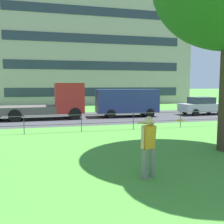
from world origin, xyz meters
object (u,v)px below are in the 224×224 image
(flatbed_truck_right, at_px, (50,103))
(apartment_building_background, at_px, (90,44))
(panel_van_far_left, at_px, (127,101))
(frisbee, at_px, (180,120))
(car_silver_far_right, at_px, (202,106))
(person_thrower, at_px, (148,145))

(flatbed_truck_right, relative_size, apartment_building_background, 0.27)
(flatbed_truck_right, relative_size, panel_van_far_left, 1.46)
(frisbee, xyz_separation_m, flatbed_truck_right, (-4.12, 12.58, -0.24))
(frisbee, height_order, car_silver_far_right, car_silver_far_right)
(flatbed_truck_right, distance_m, apartment_building_background, 20.28)
(person_thrower, relative_size, apartment_building_background, 0.06)
(car_silver_far_right, bearing_deg, frisbee, -125.89)
(flatbed_truck_right, height_order, apartment_building_background, apartment_building_background)
(person_thrower, relative_size, frisbee, 5.05)
(person_thrower, height_order, flatbed_truck_right, flatbed_truck_right)
(flatbed_truck_right, height_order, car_silver_far_right, flatbed_truck_right)
(person_thrower, xyz_separation_m, frisbee, (1.48, 0.93, 0.51))
(person_thrower, distance_m, apartment_building_background, 32.51)
(frisbee, bearing_deg, car_silver_far_right, 54.11)
(panel_van_far_left, height_order, apartment_building_background, apartment_building_background)
(car_silver_far_right, bearing_deg, flatbed_truck_right, 178.63)
(flatbed_truck_right, bearing_deg, apartment_building_background, 71.49)
(person_thrower, height_order, apartment_building_background, apartment_building_background)
(apartment_building_background, bearing_deg, car_silver_far_right, -68.97)
(frisbee, bearing_deg, panel_van_far_left, 80.64)
(car_silver_far_right, bearing_deg, apartment_building_background, 111.03)
(flatbed_truck_right, relative_size, car_silver_far_right, 1.82)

